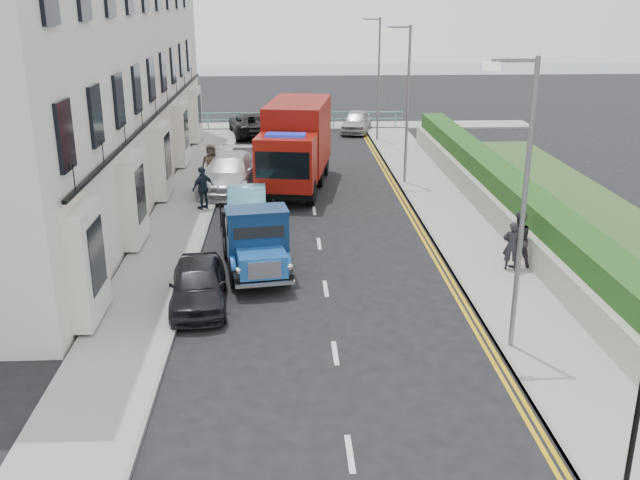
{
  "coord_description": "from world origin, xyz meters",
  "views": [
    {
      "loc": [
        -1.14,
        -17.37,
        8.25
      ],
      "look_at": [
        -0.15,
        2.37,
        1.4
      ],
      "focal_mm": 40.0,
      "sensor_mm": 36.0,
      "label": 1
    }
  ],
  "objects_px": {
    "red_lorry": "(296,143)",
    "pedestrian_east_near": "(512,246)",
    "bedford_lorry": "(257,245)",
    "parked_car_front": "(198,284)",
    "lamp_mid": "(405,96)",
    "lamp_far": "(377,72)",
    "lamp_near": "(520,192)"
  },
  "relations": [
    {
      "from": "lamp_mid",
      "to": "bedford_lorry",
      "type": "relative_size",
      "value": 1.46
    },
    {
      "from": "lamp_near",
      "to": "lamp_far",
      "type": "relative_size",
      "value": 1.0
    },
    {
      "from": "lamp_mid",
      "to": "parked_car_front",
      "type": "distance_m",
      "value": 15.52
    },
    {
      "from": "parked_car_front",
      "to": "lamp_far",
      "type": "bearing_deg",
      "value": 66.7
    },
    {
      "from": "lamp_mid",
      "to": "pedestrian_east_near",
      "type": "relative_size",
      "value": 4.52
    },
    {
      "from": "bedford_lorry",
      "to": "pedestrian_east_near",
      "type": "distance_m",
      "value": 7.85
    },
    {
      "from": "lamp_far",
      "to": "lamp_near",
      "type": "bearing_deg",
      "value": -90.0
    },
    {
      "from": "lamp_near",
      "to": "bedford_lorry",
      "type": "distance_m",
      "value": 8.58
    },
    {
      "from": "lamp_near",
      "to": "pedestrian_east_near",
      "type": "distance_m",
      "value": 6.1
    },
    {
      "from": "parked_car_front",
      "to": "pedestrian_east_near",
      "type": "bearing_deg",
      "value": 7.32
    },
    {
      "from": "lamp_far",
      "to": "pedestrian_east_near",
      "type": "height_order",
      "value": "lamp_far"
    },
    {
      "from": "red_lorry",
      "to": "lamp_mid",
      "type": "bearing_deg",
      "value": 12.01
    },
    {
      "from": "lamp_near",
      "to": "lamp_far",
      "type": "xyz_separation_m",
      "value": [
        0.0,
        26.0,
        0.0
      ]
    },
    {
      "from": "lamp_mid",
      "to": "lamp_far",
      "type": "height_order",
      "value": "same"
    },
    {
      "from": "lamp_near",
      "to": "pedestrian_east_near",
      "type": "height_order",
      "value": "lamp_near"
    },
    {
      "from": "bedford_lorry",
      "to": "parked_car_front",
      "type": "height_order",
      "value": "bedford_lorry"
    },
    {
      "from": "lamp_far",
      "to": "bedford_lorry",
      "type": "height_order",
      "value": "lamp_far"
    },
    {
      "from": "bedford_lorry",
      "to": "parked_car_front",
      "type": "relative_size",
      "value": 1.27
    },
    {
      "from": "lamp_mid",
      "to": "parked_car_front",
      "type": "bearing_deg",
      "value": -120.89
    },
    {
      "from": "lamp_near",
      "to": "bedford_lorry",
      "type": "relative_size",
      "value": 1.46
    },
    {
      "from": "red_lorry",
      "to": "pedestrian_east_near",
      "type": "height_order",
      "value": "red_lorry"
    },
    {
      "from": "pedestrian_east_near",
      "to": "parked_car_front",
      "type": "bearing_deg",
      "value": 29.1
    },
    {
      "from": "lamp_far",
      "to": "red_lorry",
      "type": "relative_size",
      "value": 0.94
    },
    {
      "from": "lamp_near",
      "to": "parked_car_front",
      "type": "height_order",
      "value": "lamp_near"
    },
    {
      "from": "lamp_far",
      "to": "red_lorry",
      "type": "distance_m",
      "value": 11.5
    },
    {
      "from": "lamp_mid",
      "to": "lamp_far",
      "type": "xyz_separation_m",
      "value": [
        0.0,
        10.0,
        0.0
      ]
    },
    {
      "from": "red_lorry",
      "to": "parked_car_front",
      "type": "xyz_separation_m",
      "value": [
        -2.95,
        -12.76,
        -1.35
      ]
    },
    {
      "from": "lamp_near",
      "to": "bedford_lorry",
      "type": "bearing_deg",
      "value": 140.58
    },
    {
      "from": "lamp_mid",
      "to": "parked_car_front",
      "type": "relative_size",
      "value": 1.86
    },
    {
      "from": "parked_car_front",
      "to": "pedestrian_east_near",
      "type": "height_order",
      "value": "pedestrian_east_near"
    },
    {
      "from": "red_lorry",
      "to": "lamp_far",
      "type": "bearing_deg",
      "value": 73.95
    },
    {
      "from": "lamp_far",
      "to": "bedford_lorry",
      "type": "bearing_deg",
      "value": -106.57
    }
  ]
}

